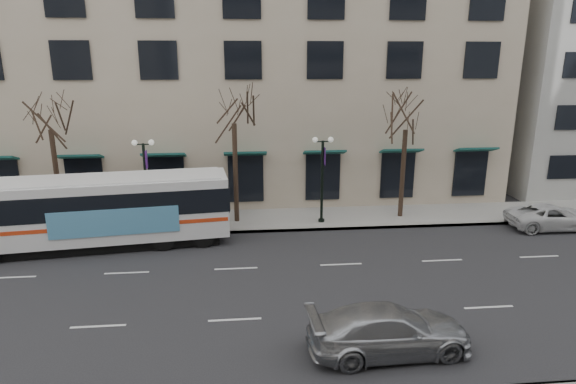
{
  "coord_description": "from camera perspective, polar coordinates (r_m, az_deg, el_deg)",
  "views": [
    {
      "loc": [
        0.48,
        -18.57,
        9.49
      ],
      "look_at": [
        2.34,
        1.1,
        4.0
      ],
      "focal_mm": 30.0,
      "sensor_mm": 36.0,
      "label": 1
    }
  ],
  "objects": [
    {
      "name": "ground",
      "position": [
        20.86,
        -6.24,
        -11.63
      ],
      "size": [
        160.0,
        160.0,
        0.0
      ],
      "primitive_type": "plane",
      "color": "black",
      "rests_on": "ground"
    },
    {
      "name": "sidewalk_far",
      "position": [
        29.49,
        3.72,
        -3.13
      ],
      "size": [
        80.0,
        4.0,
        0.15
      ],
      "primitive_type": "cube",
      "color": "gray",
      "rests_on": "ground"
    },
    {
      "name": "building_hotel",
      "position": [
        39.73,
        -9.48,
        18.95
      ],
      "size": [
        40.0,
        20.0,
        24.0
      ],
      "primitive_type": "cube",
      "color": "tan",
      "rests_on": "ground"
    },
    {
      "name": "tree_far_left",
      "position": [
        29.44,
        -26.53,
        8.48
      ],
      "size": [
        3.6,
        3.6,
        8.34
      ],
      "color": "black",
      "rests_on": "ground"
    },
    {
      "name": "tree_far_mid",
      "position": [
        27.5,
        -6.47,
        10.04
      ],
      "size": [
        3.6,
        3.6,
        8.55
      ],
      "color": "black",
      "rests_on": "ground"
    },
    {
      "name": "tree_far_right",
      "position": [
        29.15,
        13.88,
        9.04
      ],
      "size": [
        3.6,
        3.6,
        8.06
      ],
      "color": "black",
      "rests_on": "ground"
    },
    {
      "name": "lamp_post_left",
      "position": [
        28.1,
        -16.47,
        1.4
      ],
      "size": [
        1.22,
        0.45,
        5.21
      ],
      "color": "black",
      "rests_on": "ground"
    },
    {
      "name": "lamp_post_right",
      "position": [
        27.93,
        4.09,
        1.93
      ],
      "size": [
        1.22,
        0.45,
        5.21
      ],
      "color": "black",
      "rests_on": "ground"
    },
    {
      "name": "city_bus",
      "position": [
        26.6,
        -21.71,
        -1.95
      ],
      "size": [
        13.8,
        4.55,
        3.67
      ],
      "rotation": [
        0.0,
        0.0,
        0.12
      ],
      "color": "silver",
      "rests_on": "ground"
    },
    {
      "name": "silver_car",
      "position": [
        16.95,
        11.9,
        -15.71
      ],
      "size": [
        5.58,
        2.51,
        1.59
      ],
      "primitive_type": "imported",
      "rotation": [
        0.0,
        0.0,
        1.62
      ],
      "color": "#A3A6AB",
      "rests_on": "ground"
    },
    {
      "name": "white_pickup",
      "position": [
        31.66,
        28.79,
        -2.58
      ],
      "size": [
        5.06,
        2.42,
        1.39
      ],
      "primitive_type": "imported",
      "rotation": [
        0.0,
        0.0,
        1.55
      ],
      "color": "silver",
      "rests_on": "ground"
    }
  ]
}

